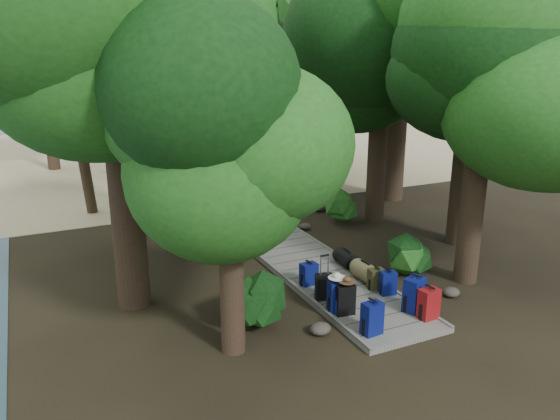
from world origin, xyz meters
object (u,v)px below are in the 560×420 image
backpack_left_a (372,317)px  duffel_right_khaki (365,272)px  backpack_right_a (429,302)px  backpack_right_b (414,292)px  backpack_left_d (309,273)px  sun_lounger (272,165)px  backpack_left_c (338,295)px  backpack_right_d (376,278)px  backpack_left_b (345,297)px  lone_suitcase_on_sand (215,181)px  suitcase_on_boardwalk (324,287)px  duffel_right_black (347,258)px  backpack_right_c (388,282)px  kayak (121,179)px

backpack_left_a → duffel_right_khaki: backpack_left_a is taller
backpack_right_a → backpack_right_b: bearing=93.4°
backpack_left_d → sun_lounger: bearing=64.9°
backpack_left_a → backpack_left_c: size_ratio=0.98×
duffel_right_khaki → backpack_right_d: bearing=-97.3°
backpack_left_b → backpack_left_d: (0.03, 1.60, -0.08)m
duffel_right_khaki → backpack_right_b: bearing=-91.0°
lone_suitcase_on_sand → backpack_right_b: bearing=-79.5°
backpack_left_b → backpack_right_a: 1.70m
suitcase_on_boardwalk → backpack_right_d: bearing=16.3°
duffel_right_black → backpack_right_c: bearing=-86.2°
backpack_right_c → sun_lounger: size_ratio=0.30×
backpack_left_b → backpack_left_d: backpack_left_b is taller
backpack_right_c → sun_lounger: bearing=90.3°
duffel_right_khaki → backpack_right_a: bearing=-89.9°
backpack_right_a → sun_lounger: bearing=74.0°
duffel_right_khaki → lone_suitcase_on_sand: (-0.32, 10.09, 0.05)m
backpack_left_b → backpack_right_b: (1.39, -0.50, 0.04)m
backpack_right_a → backpack_right_c: 1.29m
backpack_left_c → duffel_right_black: (1.49, 2.01, -0.17)m
backpack_left_b → backpack_right_d: (1.30, 0.72, -0.10)m
sun_lounger → backpack_right_b: bearing=-89.2°
backpack_right_a → backpack_left_d: bearing=115.4°
backpack_right_b → backpack_right_c: backpack_right_b is taller
duffel_right_khaki → sun_lounger: sun_lounger is taller
duffel_right_black → sun_lounger: sun_lounger is taller
backpack_right_d → suitcase_on_boardwalk: size_ratio=0.91×
backpack_right_d → sun_lounger: 13.11m
backpack_left_d → backpack_right_d: bearing=-39.2°
backpack_right_c → kayak: (-3.48, 13.81, -0.24)m
kayak → duffel_right_khaki: bearing=-94.5°
backpack_right_d → duffel_right_khaki: size_ratio=0.82×
backpack_left_a → lone_suitcase_on_sand: backpack_left_a is taller
backpack_left_a → suitcase_on_boardwalk: 1.72m
backpack_left_a → sun_lounger: 15.05m
backpack_right_c → duffel_right_black: size_ratio=0.93×
backpack_left_a → backpack_right_d: bearing=47.2°
backpack_left_c → backpack_left_d: size_ratio=1.28×
backpack_left_b → suitcase_on_boardwalk: bearing=100.4°
sun_lounger → duffel_right_black: bearing=-91.8°
backpack_left_b → lone_suitcase_on_sand: 11.37m
backpack_left_d → duffel_right_khaki: (1.31, -0.36, -0.07)m
duffel_right_black → suitcase_on_boardwalk: bearing=-131.0°
backpack_right_c → backpack_right_d: size_ratio=1.10×
backpack_left_c → suitcase_on_boardwalk: backpack_left_c is taller
backpack_right_c → suitcase_on_boardwalk: backpack_right_c is taller
duffel_right_khaki → kayak: bearing=102.4°
backpack_left_a → backpack_left_d: (-0.01, 2.54, -0.07)m
backpack_right_a → backpack_right_c: size_ratio=1.20×
backpack_left_a → backpack_left_c: bearing=89.3°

